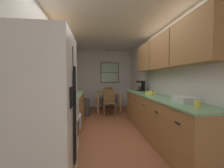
{
  "coord_description": "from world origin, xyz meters",
  "views": [
    {
      "loc": [
        -0.39,
        -3.02,
        1.28
      ],
      "look_at": [
        0.13,
        1.13,
        1.13
      ],
      "focal_mm": 23.27,
      "sensor_mm": 36.0,
      "label": 1
    }
  ],
  "objects_px": {
    "table_serving_bowl": "(108,91)",
    "storage_canister": "(64,92)",
    "dish_rack": "(185,100)",
    "microwave_over_range": "(49,55)",
    "coffee_maker": "(142,86)",
    "stove_range": "(58,127)",
    "trash_bin": "(85,107)",
    "fruit_bowl": "(151,93)",
    "dining_chair_near": "(109,101)",
    "dining_chair_far": "(108,96)",
    "mug_by_coffeemaker": "(197,104)",
    "dining_table": "(108,95)",
    "refrigerator": "(44,111)"
  },
  "relations": [
    {
      "from": "trash_bin",
      "to": "table_serving_bowl",
      "type": "height_order",
      "value": "table_serving_bowl"
    },
    {
      "from": "stove_range",
      "to": "mug_by_coffeemaker",
      "type": "xyz_separation_m",
      "value": [
        1.95,
        -0.74,
        0.48
      ]
    },
    {
      "from": "dining_chair_far",
      "to": "microwave_over_range",
      "type": "bearing_deg",
      "value": -108.89
    },
    {
      "from": "microwave_over_range",
      "to": "table_serving_bowl",
      "type": "xyz_separation_m",
      "value": [
        1.26,
        3.2,
        -0.88
      ]
    },
    {
      "from": "stove_range",
      "to": "dining_chair_near",
      "type": "xyz_separation_m",
      "value": [
        1.12,
        2.52,
        0.03
      ]
    },
    {
      "from": "microwave_over_range",
      "to": "coffee_maker",
      "type": "bearing_deg",
      "value": 40.36
    },
    {
      "from": "microwave_over_range",
      "to": "dining_table",
      "type": "relative_size",
      "value": 0.69
    },
    {
      "from": "storage_canister",
      "to": "dish_rack",
      "type": "height_order",
      "value": "storage_canister"
    },
    {
      "from": "dining_table",
      "to": "table_serving_bowl",
      "type": "relative_size",
      "value": 4.94
    },
    {
      "from": "table_serving_bowl",
      "to": "mug_by_coffeemaker",
      "type": "bearing_deg",
      "value": -78.39
    },
    {
      "from": "dining_chair_far",
      "to": "mug_by_coffeemaker",
      "type": "xyz_separation_m",
      "value": [
        0.76,
        -4.56,
        0.45
      ]
    },
    {
      "from": "dining_chair_near",
      "to": "storage_canister",
      "type": "relative_size",
      "value": 4.26
    },
    {
      "from": "dining_chair_far",
      "to": "fruit_bowl",
      "type": "bearing_deg",
      "value": -75.01
    },
    {
      "from": "stove_range",
      "to": "fruit_bowl",
      "type": "distance_m",
      "value": 2.22
    },
    {
      "from": "stove_range",
      "to": "coffee_maker",
      "type": "relative_size",
      "value": 3.49
    },
    {
      "from": "coffee_maker",
      "to": "table_serving_bowl",
      "type": "relative_size",
      "value": 1.75
    },
    {
      "from": "trash_bin",
      "to": "dish_rack",
      "type": "height_order",
      "value": "dish_rack"
    },
    {
      "from": "microwave_over_range",
      "to": "dining_chair_near",
      "type": "bearing_deg",
      "value": 63.88
    },
    {
      "from": "dining_chair_near",
      "to": "coffee_maker",
      "type": "distance_m",
      "value": 1.29
    },
    {
      "from": "fruit_bowl",
      "to": "refrigerator",
      "type": "bearing_deg",
      "value": -140.23
    },
    {
      "from": "stove_range",
      "to": "dining_chair_far",
      "type": "xyz_separation_m",
      "value": [
        1.19,
        3.82,
        0.03
      ]
    },
    {
      "from": "microwave_over_range",
      "to": "dining_table",
      "type": "distance_m",
      "value": 3.57
    },
    {
      "from": "mug_by_coffeemaker",
      "to": "fruit_bowl",
      "type": "relative_size",
      "value": 0.45
    },
    {
      "from": "refrigerator",
      "to": "dining_table",
      "type": "relative_size",
      "value": 2.03
    },
    {
      "from": "dining_chair_far",
      "to": "trash_bin",
      "type": "xyz_separation_m",
      "value": [
        -0.9,
        -1.26,
        -0.21
      ]
    },
    {
      "from": "refrigerator",
      "to": "mug_by_coffeemaker",
      "type": "relative_size",
      "value": 15.76
    },
    {
      "from": "trash_bin",
      "to": "table_serving_bowl",
      "type": "bearing_deg",
      "value": 36.82
    },
    {
      "from": "table_serving_bowl",
      "to": "microwave_over_range",
      "type": "bearing_deg",
      "value": -111.43
    },
    {
      "from": "stove_range",
      "to": "storage_canister",
      "type": "xyz_separation_m",
      "value": [
        -0.01,
        0.59,
        0.53
      ]
    },
    {
      "from": "coffee_maker",
      "to": "table_serving_bowl",
      "type": "bearing_deg",
      "value": 124.43
    },
    {
      "from": "refrigerator",
      "to": "microwave_over_range",
      "type": "height_order",
      "value": "microwave_over_range"
    },
    {
      "from": "dish_rack",
      "to": "table_serving_bowl",
      "type": "distance_m",
      "value": 3.68
    },
    {
      "from": "dining_table",
      "to": "dining_chair_near",
      "type": "distance_m",
      "value": 0.67
    },
    {
      "from": "table_serving_bowl",
      "to": "storage_canister",
      "type": "bearing_deg",
      "value": -113.74
    },
    {
      "from": "dining_chair_near",
      "to": "dining_chair_far",
      "type": "distance_m",
      "value": 1.31
    },
    {
      "from": "refrigerator",
      "to": "storage_canister",
      "type": "distance_m",
      "value": 1.32
    },
    {
      "from": "fruit_bowl",
      "to": "microwave_over_range",
      "type": "bearing_deg",
      "value": -156.77
    },
    {
      "from": "dish_rack",
      "to": "table_serving_bowl",
      "type": "xyz_separation_m",
      "value": [
        -0.89,
        3.56,
        -0.17
      ]
    },
    {
      "from": "trash_bin",
      "to": "fruit_bowl",
      "type": "relative_size",
      "value": 2.27
    },
    {
      "from": "dining_table",
      "to": "fruit_bowl",
      "type": "bearing_deg",
      "value": -70.22
    },
    {
      "from": "dining_table",
      "to": "fruit_bowl",
      "type": "distance_m",
      "value": 2.43
    },
    {
      "from": "refrigerator",
      "to": "dining_table",
      "type": "distance_m",
      "value": 4.07
    },
    {
      "from": "stove_range",
      "to": "mug_by_coffeemaker",
      "type": "distance_m",
      "value": 2.14
    },
    {
      "from": "trash_bin",
      "to": "dish_rack",
      "type": "bearing_deg",
      "value": -59.33
    },
    {
      "from": "mug_by_coffeemaker",
      "to": "fruit_bowl",
      "type": "xyz_separation_m",
      "value": [
        0.02,
        1.64,
        -0.01
      ]
    },
    {
      "from": "coffee_maker",
      "to": "table_serving_bowl",
      "type": "xyz_separation_m",
      "value": [
        -0.92,
        1.35,
        -0.28
      ]
    },
    {
      "from": "microwave_over_range",
      "to": "trash_bin",
      "type": "distance_m",
      "value": 2.94
    },
    {
      "from": "refrigerator",
      "to": "trash_bin",
      "type": "bearing_deg",
      "value": 85.34
    },
    {
      "from": "stove_range",
      "to": "trash_bin",
      "type": "relative_size",
      "value": 1.89
    },
    {
      "from": "coffee_maker",
      "to": "mug_by_coffeemaker",
      "type": "xyz_separation_m",
      "value": [
        -0.11,
        -2.59,
        -0.12
      ]
    }
  ]
}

